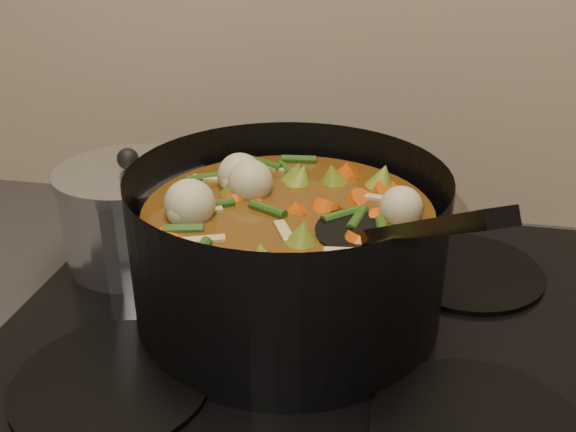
# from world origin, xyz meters

# --- Properties ---
(stovetop) EXTENTS (0.62, 0.54, 0.03)m
(stovetop) POSITION_xyz_m (0.00, 1.93, 0.92)
(stovetop) COLOR black
(stovetop) RESTS_ON counter
(stockpot) EXTENTS (0.39, 0.42, 0.23)m
(stockpot) POSITION_xyz_m (-0.03, 1.95, 1.00)
(stockpot) COLOR black
(stockpot) RESTS_ON stovetop
(saucepan) EXTENTS (0.17, 0.17, 0.14)m
(saucepan) POSITION_xyz_m (-0.23, 2.02, 0.99)
(saucepan) COLOR silver
(saucepan) RESTS_ON stovetop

